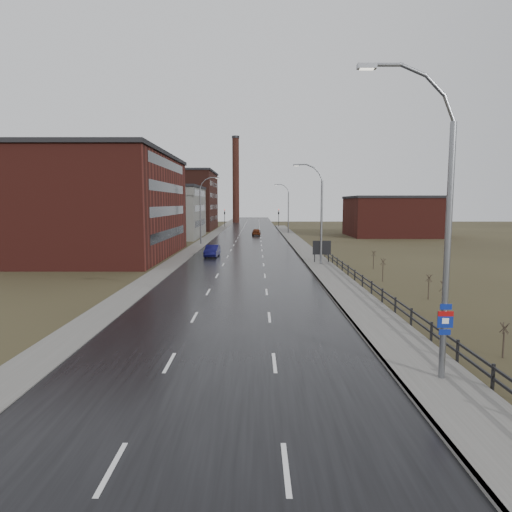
{
  "coord_description": "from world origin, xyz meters",
  "views": [
    {
      "loc": [
        1.53,
        -15.29,
        7.01
      ],
      "look_at": [
        1.47,
        19.21,
        3.0
      ],
      "focal_mm": 32.0,
      "sensor_mm": 36.0,
      "label": 1
    }
  ],
  "objects_px": {
    "car_far": "(256,232)",
    "streetlight_main": "(440,228)",
    "car_near": "(212,251)",
    "billboard": "(322,248)"
  },
  "relations": [
    {
      "from": "billboard",
      "to": "car_near",
      "type": "distance_m",
      "value": 14.84
    },
    {
      "from": "billboard",
      "to": "streetlight_main",
      "type": "bearing_deg",
      "value": -91.01
    },
    {
      "from": "streetlight_main",
      "to": "car_far",
      "type": "distance_m",
      "value": 81.64
    },
    {
      "from": "car_near",
      "to": "car_far",
      "type": "distance_m",
      "value": 39.72
    },
    {
      "from": "car_near",
      "to": "car_far",
      "type": "height_order",
      "value": "car_near"
    },
    {
      "from": "billboard",
      "to": "car_near",
      "type": "xyz_separation_m",
      "value": [
        -13.39,
        6.32,
        -1.01
      ]
    },
    {
      "from": "car_far",
      "to": "streetlight_main",
      "type": "bearing_deg",
      "value": 97.29
    },
    {
      "from": "car_near",
      "to": "streetlight_main",
      "type": "bearing_deg",
      "value": -70.31
    },
    {
      "from": "billboard",
      "to": "car_far",
      "type": "height_order",
      "value": "billboard"
    },
    {
      "from": "billboard",
      "to": "car_near",
      "type": "relative_size",
      "value": 0.57
    }
  ]
}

